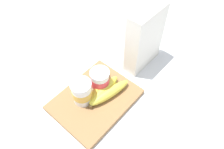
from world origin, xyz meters
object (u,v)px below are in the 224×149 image
Objects in this scene: cutting_board at (95,100)px; cereal_box at (145,39)px; yogurt_cup_front at (82,92)px; yogurt_cup_back at (100,80)px; banana_bunch at (105,90)px.

cereal_box is (0.28, -0.01, 0.12)m from cutting_board.
cereal_box reaches higher than yogurt_cup_front.
cereal_box is at bearing -2.51° from cutting_board.
cutting_board is at bearing -43.57° from yogurt_cup_front.
yogurt_cup_front is (-0.03, 0.03, 0.06)m from cutting_board.
cereal_box is 0.24m from yogurt_cup_back.
cereal_box is 2.75× the size of yogurt_cup_front.
yogurt_cup_front reaches higher than cutting_board.
yogurt_cup_back is (0.08, -0.01, -0.00)m from yogurt_cup_front.
yogurt_cup_front is 0.54× the size of banana_bunch.
cutting_board is 3.25× the size of yogurt_cup_back.
cutting_board is at bearing 163.68° from banana_bunch.
yogurt_cup_back reaches higher than banana_bunch.
cereal_box is 0.32m from yogurt_cup_front.
cereal_box is 2.86× the size of yogurt_cup_back.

